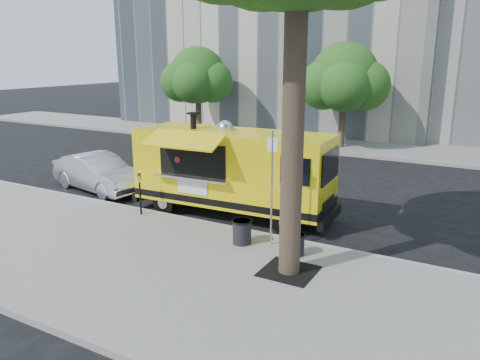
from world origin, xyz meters
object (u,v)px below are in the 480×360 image
object	(u,v)px
trash_bin_left	(242,231)
sign_post	(272,182)
far_tree_a	(198,75)
food_truck	(232,170)
sedan	(98,173)
trash_bin_right	(296,244)
far_tree_b	(344,77)
parking_meter	(140,189)

from	to	relation	value
trash_bin_left	sign_post	bearing A→B (deg)	23.72
far_tree_a	sign_post	world-z (taller)	far_tree_a
food_truck	sedan	world-z (taller)	food_truck
trash_bin_right	sign_post	bearing A→B (deg)	160.14
far_tree_b	parking_meter	distance (m)	14.48
sedan	trash_bin_right	bearing A→B (deg)	-93.22
far_tree_b	food_truck	distance (m)	12.57
far_tree_b	sedan	world-z (taller)	far_tree_b
sedan	trash_bin_right	xyz separation A→B (m)	(8.89, -2.23, -0.24)
parking_meter	trash_bin_right	bearing A→B (deg)	-5.30
far_tree_b	food_truck	xyz separation A→B (m)	(0.28, -12.35, -2.34)
sign_post	parking_meter	xyz separation A→B (m)	(-4.55, 0.20, -0.87)
far_tree_a	sedan	distance (m)	12.80
far_tree_b	sign_post	world-z (taller)	far_tree_b
far_tree_a	trash_bin_left	world-z (taller)	far_tree_a
food_truck	parking_meter	bearing A→B (deg)	-146.21
far_tree_b	food_truck	bearing A→B (deg)	-88.69
sign_post	sedan	world-z (taller)	sign_post
food_truck	trash_bin_left	bearing A→B (deg)	-57.42
far_tree_a	sign_post	xyz separation A→B (m)	(11.55, -13.85, -1.93)
sedan	trash_bin_left	world-z (taller)	sedan
far_tree_b	trash_bin_left	size ratio (longest dim) A/B	8.66
parking_meter	food_truck	size ratio (longest dim) A/B	0.20
parking_meter	food_truck	world-z (taller)	food_truck
far_tree_b	trash_bin_right	size ratio (longest dim) A/B	10.10
far_tree_a	trash_bin_left	bearing A→B (deg)	-52.51
trash_bin_left	trash_bin_right	size ratio (longest dim) A/B	1.17
far_tree_a	food_truck	world-z (taller)	far_tree_a
food_truck	trash_bin_left	xyz separation A→B (m)	(1.57, -2.21, -1.00)
parking_meter	sedan	size ratio (longest dim) A/B	0.32
sign_post	far_tree_b	bearing A→B (deg)	100.15
sign_post	food_truck	size ratio (longest dim) A/B	0.46
sedan	parking_meter	bearing A→B (deg)	-105.35
parking_meter	trash_bin_right	distance (m)	5.43
far_tree_a	trash_bin_right	size ratio (longest dim) A/B	9.83
far_tree_a	parking_meter	xyz separation A→B (m)	(7.00, -13.65, -2.79)
trash_bin_right	parking_meter	bearing A→B (deg)	174.70
sign_post	sedan	distance (m)	8.37
parking_meter	far_tree_b	bearing A→B (deg)	81.90
sign_post	parking_meter	bearing A→B (deg)	177.48
far_tree_a	food_truck	bearing A→B (deg)	-52.16
sign_post	sedan	xyz separation A→B (m)	(-8.06, 1.93, -1.16)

